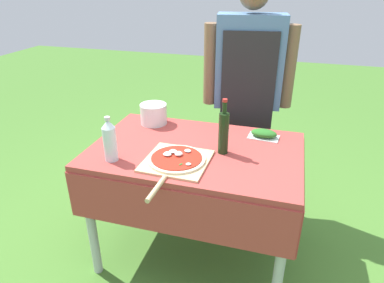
# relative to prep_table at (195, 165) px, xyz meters

# --- Properties ---
(ground_plane) EXTENTS (12.00, 12.00, 0.00)m
(ground_plane) POSITION_rel_prep_table_xyz_m (0.00, 0.00, -0.68)
(ground_plane) COLOR #477A2D
(prep_table) EXTENTS (1.23, 0.81, 0.80)m
(prep_table) POSITION_rel_prep_table_xyz_m (0.00, 0.00, 0.00)
(prep_table) COLOR #A83D38
(prep_table) RESTS_ON ground
(person_cook) EXTENTS (0.63, 0.26, 1.69)m
(person_cook) POSITION_rel_prep_table_xyz_m (0.20, 0.67, 0.32)
(person_cook) COLOR #70604C
(person_cook) RESTS_ON ground
(pizza_on_peel) EXTENTS (0.35, 0.56, 0.05)m
(pizza_on_peel) POSITION_rel_prep_table_xyz_m (-0.06, -0.19, 0.13)
(pizza_on_peel) COLOR #D1B27F
(pizza_on_peel) RESTS_ON prep_table
(oil_bottle) EXTENTS (0.06, 0.06, 0.32)m
(oil_bottle) POSITION_rel_prep_table_xyz_m (0.16, -0.01, 0.24)
(oil_bottle) COLOR black
(oil_bottle) RESTS_ON prep_table
(water_bottle) EXTENTS (0.07, 0.07, 0.25)m
(water_bottle) POSITION_rel_prep_table_xyz_m (-0.40, -0.26, 0.23)
(water_bottle) COLOR silver
(water_bottle) RESTS_ON prep_table
(herb_container) EXTENTS (0.20, 0.13, 0.05)m
(herb_container) POSITION_rel_prep_table_xyz_m (0.37, 0.26, 0.14)
(herb_container) COLOR silver
(herb_container) RESTS_ON prep_table
(mixing_tub) EXTENTS (0.18, 0.18, 0.14)m
(mixing_tub) POSITION_rel_prep_table_xyz_m (-0.37, 0.28, 0.18)
(mixing_tub) COLOR silver
(mixing_tub) RESTS_ON prep_table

